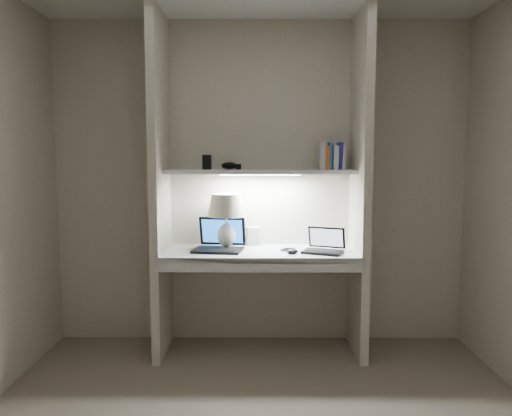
{
  "coord_description": "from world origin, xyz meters",
  "views": [
    {
      "loc": [
        -0.01,
        -2.41,
        1.47
      ],
      "look_at": [
        -0.03,
        1.05,
        1.1
      ],
      "focal_mm": 35.0,
      "sensor_mm": 36.0,
      "label": 1
    }
  ],
  "objects_px": {
    "book_row": "(332,157)",
    "table_lamp": "(226,212)",
    "speaker": "(253,236)",
    "laptop_netbook": "(324,247)",
    "laptop_main": "(220,243)"
  },
  "relations": [
    {
      "from": "laptop_main",
      "to": "book_row",
      "type": "relative_size",
      "value": 1.95
    },
    {
      "from": "laptop_main",
      "to": "book_row",
      "type": "distance_m",
      "value": 1.06
    },
    {
      "from": "table_lamp",
      "to": "speaker",
      "type": "xyz_separation_m",
      "value": [
        0.2,
        0.15,
        -0.21
      ]
    },
    {
      "from": "laptop_main",
      "to": "laptop_netbook",
      "type": "distance_m",
      "value": 0.77
    },
    {
      "from": "laptop_main",
      "to": "speaker",
      "type": "xyz_separation_m",
      "value": [
        0.25,
        0.2,
        0.02
      ]
    },
    {
      "from": "speaker",
      "to": "book_row",
      "type": "bearing_deg",
      "value": -25.33
    },
    {
      "from": "table_lamp",
      "to": "laptop_main",
      "type": "xyz_separation_m",
      "value": [
        -0.05,
        -0.05,
        -0.23
      ]
    },
    {
      "from": "laptop_netbook",
      "to": "book_row",
      "type": "bearing_deg",
      "value": 90.85
    },
    {
      "from": "laptop_main",
      "to": "laptop_netbook",
      "type": "relative_size",
      "value": 1.15
    },
    {
      "from": "table_lamp",
      "to": "speaker",
      "type": "distance_m",
      "value": 0.33
    },
    {
      "from": "book_row",
      "to": "laptop_netbook",
      "type": "bearing_deg",
      "value": -110.75
    },
    {
      "from": "laptop_main",
      "to": "speaker",
      "type": "height_order",
      "value": "laptop_main"
    },
    {
      "from": "book_row",
      "to": "table_lamp",
      "type": "bearing_deg",
      "value": -175.23
    },
    {
      "from": "laptop_netbook",
      "to": "book_row",
      "type": "xyz_separation_m",
      "value": [
        0.07,
        0.2,
        0.65
      ]
    },
    {
      "from": "laptop_netbook",
      "to": "speaker",
      "type": "bearing_deg",
      "value": 172.94
    }
  ]
}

